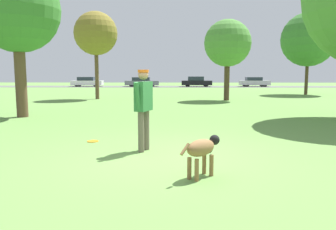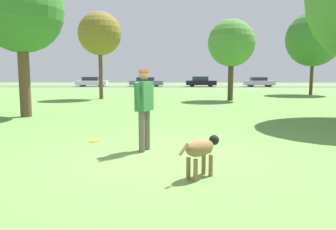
% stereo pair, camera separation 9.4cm
% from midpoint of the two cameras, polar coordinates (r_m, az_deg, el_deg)
% --- Properties ---
extents(ground_plane, '(120.00, 120.00, 0.00)m').
position_cam_midpoint_polar(ground_plane, '(6.72, -0.01, -7.13)').
color(ground_plane, '#608C42').
extents(far_road_strip, '(120.00, 6.00, 0.01)m').
position_cam_midpoint_polar(far_road_strip, '(44.47, 1.96, 4.97)').
color(far_road_strip, '#5B5B59').
rests_on(far_road_strip, ground_plane).
extents(person, '(0.37, 0.73, 1.75)m').
position_cam_midpoint_polar(person, '(7.02, -3.78, 2.19)').
color(person, '#665B4C').
rests_on(person, ground_plane).
extents(dog, '(0.72, 0.77, 0.65)m').
position_cam_midpoint_polar(dog, '(5.31, 6.35, -5.97)').
color(dog, olive).
rests_on(dog, ground_plane).
extents(frisbee, '(0.27, 0.27, 0.02)m').
position_cam_midpoint_polar(frisbee, '(8.34, -12.40, -4.44)').
color(frisbee, orange).
rests_on(frisbee, ground_plane).
extents(tree_far_left, '(2.85, 2.85, 5.76)m').
position_cam_midpoint_polar(tree_far_left, '(22.71, -11.68, 13.67)').
color(tree_far_left, brown).
rests_on(tree_far_left, ground_plane).
extents(tree_mid_center, '(2.94, 2.94, 5.07)m').
position_cam_midpoint_polar(tree_mid_center, '(21.30, 11.12, 12.13)').
color(tree_mid_center, '#4C3826').
rests_on(tree_mid_center, ground_plane).
extents(tree_near_left, '(3.20, 3.20, 5.67)m').
position_cam_midpoint_polar(tree_near_left, '(14.12, -24.08, 16.18)').
color(tree_near_left, brown).
rests_on(tree_near_left, ground_plane).
extents(tree_far_right, '(4.33, 4.33, 6.61)m').
position_cam_midpoint_polar(tree_far_right, '(29.25, 24.09, 11.95)').
color(tree_far_right, '#4C3826').
rests_on(tree_far_right, ground_plane).
extents(parked_car_white, '(4.24, 1.88, 1.30)m').
position_cam_midpoint_polar(parked_car_white, '(46.19, -13.08, 5.65)').
color(parked_car_white, white).
rests_on(parked_car_white, ground_plane).
extents(parked_car_grey, '(4.59, 1.94, 1.26)m').
position_cam_midpoint_polar(parked_car_grey, '(44.74, -3.73, 5.77)').
color(parked_car_grey, slate).
rests_on(parked_car_grey, ground_plane).
extents(parked_car_black, '(4.08, 1.78, 1.37)m').
position_cam_midpoint_polar(parked_car_black, '(44.45, 5.80, 5.79)').
color(parked_car_black, black).
rests_on(parked_car_black, ground_plane).
extents(parked_car_silver, '(3.93, 1.77, 1.28)m').
position_cam_midpoint_polar(parked_car_silver, '(45.93, 15.63, 5.57)').
color(parked_car_silver, '#B7B7BC').
rests_on(parked_car_silver, ground_plane).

